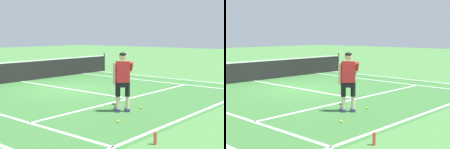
# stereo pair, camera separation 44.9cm
# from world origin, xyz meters

# --- Properties ---
(ground_plane) EXTENTS (80.00, 80.00, 0.00)m
(ground_plane) POSITION_xyz_m (0.00, 0.00, 0.00)
(ground_plane) COLOR #477F3D
(court_inner_surface) EXTENTS (10.98, 9.54, 0.00)m
(court_inner_surface) POSITION_xyz_m (0.00, -1.38, 0.00)
(court_inner_surface) COLOR #387033
(court_inner_surface) RESTS_ON ground
(line_baseline) EXTENTS (10.98, 0.10, 0.01)m
(line_baseline) POSITION_xyz_m (0.00, -5.95, 0.00)
(line_baseline) COLOR white
(line_baseline) RESTS_ON ground
(line_service) EXTENTS (8.23, 0.10, 0.01)m
(line_service) POSITION_xyz_m (0.00, -3.21, 0.00)
(line_service) COLOR white
(line_service) RESTS_ON ground
(line_centre_service) EXTENTS (0.10, 6.40, 0.01)m
(line_centre_service) POSITION_xyz_m (0.00, -0.01, 0.00)
(line_centre_service) COLOR white
(line_centre_service) RESTS_ON ground
(line_singles_right) EXTENTS (0.10, 9.14, 0.01)m
(line_singles_right) POSITION_xyz_m (4.12, -1.38, 0.00)
(line_singles_right) COLOR white
(line_singles_right) RESTS_ON ground
(line_doubles_right) EXTENTS (0.10, 9.14, 0.01)m
(line_doubles_right) POSITION_xyz_m (5.49, -1.38, 0.00)
(line_doubles_right) COLOR white
(line_doubles_right) RESTS_ON ground
(tennis_net) EXTENTS (11.96, 0.08, 1.07)m
(tennis_net) POSITION_xyz_m (0.00, 3.19, 0.50)
(tennis_net) COLOR #333338
(tennis_net) RESTS_ON ground
(tennis_player) EXTENTS (1.15, 0.77, 1.71)m
(tennis_player) POSITION_xyz_m (-1.63, -4.22, 0.99)
(tennis_player) COLOR navy
(tennis_player) RESTS_ON ground
(tennis_ball_near_feet) EXTENTS (0.07, 0.07, 0.07)m
(tennis_ball_near_feet) POSITION_xyz_m (-0.99, -4.42, 0.03)
(tennis_ball_near_feet) COLOR #CCE02D
(tennis_ball_near_feet) RESTS_ON ground
(tennis_ball_by_baseline) EXTENTS (0.07, 0.07, 0.07)m
(tennis_ball_by_baseline) POSITION_xyz_m (-2.65, -4.87, 0.03)
(tennis_ball_by_baseline) COLOR #CCE02D
(tennis_ball_by_baseline) RESTS_ON ground
(water_bottle) EXTENTS (0.07, 0.07, 0.27)m
(water_bottle) POSITION_xyz_m (-3.43, -6.48, 0.13)
(water_bottle) COLOR #E04C38
(water_bottle) RESTS_ON ground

